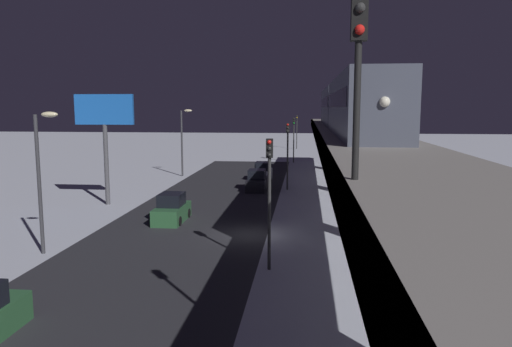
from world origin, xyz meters
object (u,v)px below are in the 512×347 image
object	(u,v)px
sedan_black	(257,182)
traffic_light_near	(269,185)
rail_signal	(358,58)
subway_train	(347,106)
sedan_white	(263,173)
sedan_green	(172,210)
traffic_light_distant	(297,127)
traffic_light_mid	(288,146)
commercial_billboard	(105,120)
traffic_light_far	(294,133)

from	to	relation	value
sedan_black	traffic_light_near	bearing A→B (deg)	-82.76
traffic_light_near	rail_signal	bearing A→B (deg)	103.70
subway_train	sedan_white	size ratio (longest dim) A/B	8.77
sedan_green	traffic_light_near	xyz separation A→B (m)	(-7.50, 9.42, 3.41)
traffic_light_distant	traffic_light_mid	bearing A→B (deg)	90.00
traffic_light_distant	traffic_light_near	bearing A→B (deg)	90.00
sedan_black	commercial_billboard	xyz separation A→B (m)	(11.42, 8.18, 6.03)
traffic_light_near	commercial_billboard	distance (m)	20.66
rail_signal	commercial_billboard	distance (m)	31.44
sedan_black	traffic_light_far	distance (m)	23.95
subway_train	sedan_black	world-z (taller)	subway_train
sedan_green	sedan_black	distance (m)	14.19
traffic_light_far	commercial_billboard	size ratio (longest dim) A/B	0.72
subway_train	sedan_white	xyz separation A→B (m)	(7.78, -13.30, -7.20)
traffic_light_near	traffic_light_mid	bearing A→B (deg)	-90.00
traffic_light_near	traffic_light_distant	size ratio (longest dim) A/B	1.00
rail_signal	subway_train	bearing A→B (deg)	-94.26
subway_train	sedan_black	distance (m)	12.65
traffic_light_far	traffic_light_distant	distance (m)	23.18
sedan_black	commercial_billboard	distance (m)	15.29
sedan_green	traffic_light_far	bearing A→B (deg)	-101.47
sedan_black	sedan_white	bearing A→B (deg)	90.00
sedan_white	traffic_light_near	xyz separation A→B (m)	(-2.90, 29.25, 3.40)
sedan_white	traffic_light_mid	xyz separation A→B (m)	(-2.90, 6.06, 3.40)
subway_train	sedan_black	size ratio (longest dim) A/B	8.89
subway_train	commercial_billboard	bearing A→B (deg)	3.85
sedan_green	traffic_light_near	bearing A→B (deg)	128.54
traffic_light_mid	traffic_light_distant	size ratio (longest dim) A/B	1.00
traffic_light_near	traffic_light_mid	distance (m)	23.18
sedan_black	subway_train	bearing A→B (deg)	-41.50
sedan_white	traffic_light_near	world-z (taller)	traffic_light_near
rail_signal	traffic_light_mid	bearing A→B (deg)	-85.35
rail_signal	traffic_light_near	xyz separation A→B (m)	(2.83, -11.61, -4.75)
traffic_light_distant	sedan_green	bearing A→B (deg)	82.89
subway_train	traffic_light_near	world-z (taller)	subway_train
sedan_black	traffic_light_far	size ratio (longest dim) A/B	0.65
rail_signal	traffic_light_distant	size ratio (longest dim) A/B	0.62
sedan_white	traffic_light_distant	distance (m)	40.55
sedan_black	traffic_light_distant	xyz separation A→B (m)	(-2.90, -46.72, 3.40)
sedan_white	traffic_light_mid	distance (m)	7.53
rail_signal	commercial_billboard	bearing A→B (deg)	-56.86
sedan_black	traffic_light_mid	bearing A→B (deg)	6.86
sedan_black	traffic_light_mid	xyz separation A→B (m)	(-2.90, -0.35, 3.40)
traffic_light_far	sedan_green	bearing A→B (deg)	78.53
rail_signal	traffic_light_far	xyz separation A→B (m)	(2.83, -57.98, -4.75)
traffic_light_mid	traffic_light_distant	world-z (taller)	same
sedan_black	traffic_light_near	size ratio (longest dim) A/B	0.65
sedan_green	sedan_black	size ratio (longest dim) A/B	0.98
traffic_light_near	commercial_billboard	size ratio (longest dim) A/B	0.72
rail_signal	commercial_billboard	world-z (taller)	rail_signal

